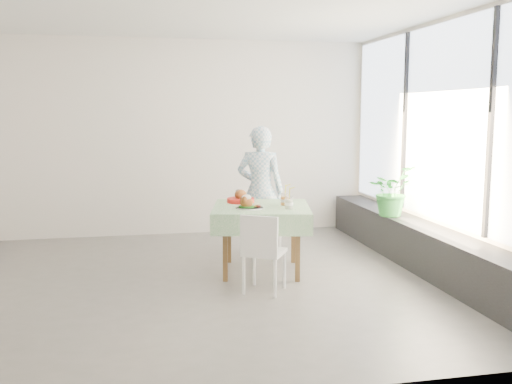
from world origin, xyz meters
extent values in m
plane|color=#5B5956|center=(0.00, 0.00, 0.00)|extent=(6.00, 6.00, 0.00)
plane|color=white|center=(0.00, 0.00, 2.80)|extent=(6.00, 6.00, 0.00)
cube|color=white|center=(0.00, 2.50, 1.40)|extent=(6.00, 0.02, 2.80)
cube|color=white|center=(0.00, -2.50, 1.40)|extent=(6.00, 0.02, 2.80)
cube|color=white|center=(3.00, 0.00, 1.40)|extent=(0.02, 5.00, 2.80)
cube|color=#D1E0F9|center=(2.97, 0.00, 1.65)|extent=(0.01, 4.80, 2.18)
cube|color=black|center=(2.80, 0.00, 0.25)|extent=(0.40, 4.80, 0.50)
cube|color=brown|center=(0.98, 0.28, 0.71)|extent=(1.07, 1.07, 0.04)
cube|color=white|center=(0.98, 0.28, 0.74)|extent=(1.23, 1.23, 0.01)
cube|color=white|center=(1.22, 1.08, 0.40)|extent=(0.47, 0.47, 0.04)
cube|color=white|center=(1.27, 1.24, 0.61)|extent=(0.37, 0.14, 0.37)
cube|color=white|center=(0.86, -0.43, 0.40)|extent=(0.51, 0.51, 0.04)
cube|color=white|center=(0.77, -0.57, 0.60)|extent=(0.34, 0.22, 0.37)
imported|color=#81B0CE|center=(1.14, 1.10, 0.80)|extent=(0.69, 0.58, 1.60)
cylinder|color=white|center=(0.82, 0.13, 0.75)|extent=(0.31, 0.31, 0.02)
cylinder|color=#175816|center=(0.78, 0.13, 0.77)|extent=(0.17, 0.17, 0.02)
ellipsoid|color=brown|center=(0.78, 0.13, 0.81)|extent=(0.14, 0.13, 0.11)
ellipsoid|color=white|center=(0.78, 0.13, 0.86)|extent=(0.10, 0.10, 0.07)
cylinder|color=#9B1C0F|center=(0.91, 0.11, 0.77)|extent=(0.05, 0.05, 0.03)
cylinder|color=white|center=(1.24, 0.27, 0.81)|extent=(0.09, 0.09, 0.13)
cylinder|color=orange|center=(1.24, 0.27, 0.79)|extent=(0.08, 0.08, 0.10)
cylinder|color=white|center=(1.24, 0.27, 0.88)|extent=(0.10, 0.10, 0.01)
cylinder|color=yellow|center=(1.25, 0.27, 0.92)|extent=(0.01, 0.03, 0.18)
cylinder|color=white|center=(1.23, 0.05, 0.81)|extent=(0.09, 0.09, 0.13)
cylinder|color=beige|center=(1.23, 0.05, 0.79)|extent=(0.08, 0.08, 0.09)
cylinder|color=white|center=(1.23, 0.05, 0.87)|extent=(0.10, 0.10, 0.01)
cylinder|color=yellow|center=(1.24, 0.05, 0.92)|extent=(0.01, 0.03, 0.18)
cylinder|color=red|center=(0.80, 0.58, 0.77)|extent=(0.31, 0.31, 0.05)
cylinder|color=white|center=(0.80, 0.58, 0.78)|extent=(0.26, 0.26, 0.02)
ellipsoid|color=brown|center=(0.80, 0.58, 0.83)|extent=(0.14, 0.13, 0.12)
imported|color=#287A33|center=(2.69, 0.68, 0.81)|extent=(0.74, 0.72, 0.62)
camera|label=1|loc=(-0.32, -5.78, 1.77)|focal=40.00mm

